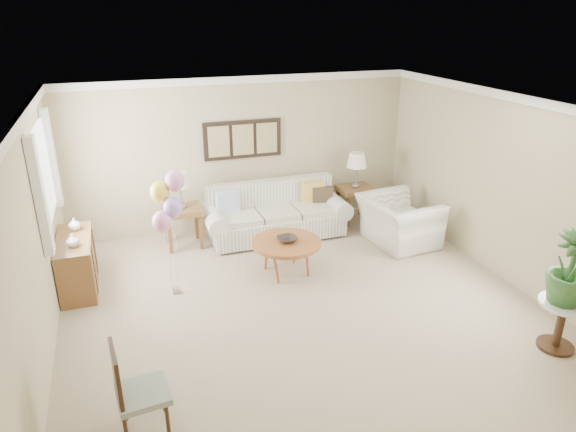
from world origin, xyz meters
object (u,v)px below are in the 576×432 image
object	(u,v)px
sofa	(275,216)
balloon_cluster	(167,201)
accent_chair	(134,389)
armchair	(398,221)
coffee_table	(286,244)

from	to	relation	value
sofa	balloon_cluster	world-z (taller)	balloon_cluster
sofa	balloon_cluster	xyz separation A→B (m)	(-1.89, -1.41, 0.98)
accent_chair	armchair	bearing A→B (deg)	33.25
sofa	coffee_table	size ratio (longest dim) A/B	2.45
sofa	accent_chair	world-z (taller)	accent_chair
armchair	accent_chair	xyz separation A→B (m)	(-4.34, -2.85, 0.09)
sofa	accent_chair	xyz separation A→B (m)	(-2.53, -3.80, 0.12)
coffee_table	accent_chair	xyz separation A→B (m)	(-2.27, -2.45, 0.01)
sofa	armchair	bearing A→B (deg)	-27.78
accent_chair	balloon_cluster	distance (m)	2.62
sofa	accent_chair	size ratio (longest dim) A/B	2.66
armchair	accent_chair	size ratio (longest dim) A/B	1.29
sofa	coffee_table	distance (m)	1.38
coffee_table	armchair	distance (m)	2.11
coffee_table	accent_chair	distance (m)	3.34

